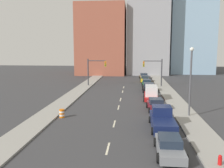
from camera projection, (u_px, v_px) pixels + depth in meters
The scene contains 24 objects.
sidewalk_left at pixel (91, 82), 57.57m from camera, with size 2.79×94.53×0.15m.
sidewalk_right at pixel (160, 82), 56.20m from camera, with size 2.79×94.53×0.15m.
lane_stripe_at_9m at pixel (108, 148), 19.29m from camera, with size 0.16×2.40×0.01m, color beige.
lane_stripe_at_16m at pixel (114, 124), 25.64m from camera, with size 0.16×2.40×0.01m, color beige.
lane_stripe_at_23m at pixel (119, 107), 32.69m from camera, with size 0.16×2.40×0.01m, color beige.
lane_stripe_at_28m at pixel (121, 99), 37.77m from camera, with size 0.16×2.40×0.01m, color beige.
lane_stripe_at_35m at pixel (123, 92), 44.61m from camera, with size 0.16×2.40×0.01m, color beige.
lane_stripe_at_40m at pixel (124, 87), 49.71m from camera, with size 0.16×2.40×0.01m, color beige.
building_brick_left at pixel (102, 40), 75.84m from camera, with size 14.00×16.00×20.33m.
building_office_center at pixel (147, 31), 78.23m from camera, with size 12.00×20.00×25.89m.
building_glass_right at pixel (188, 19), 80.42m from camera, with size 13.00×20.00×34.39m.
traffic_signal_left at pixel (94, 68), 50.83m from camera, with size 3.87×0.35×5.59m.
traffic_signal_right at pixel (156, 69), 49.75m from camera, with size 3.87×0.35×5.59m.
traffic_barrel at pixel (62, 113), 27.84m from camera, with size 0.56×0.56×0.95m.
street_lamp at pixel (191, 77), 27.63m from camera, with size 0.44×0.44×7.80m.
fire_hydrant at pixel (220, 161), 16.23m from camera, with size 0.26×0.26×0.84m.
sedan_gray at pixel (170, 146), 18.13m from camera, with size 2.12×4.71×1.37m.
pickup_truck_navy at pixel (162, 120), 24.15m from camera, with size 2.40×5.81×2.02m.
sedan_maroon at pixel (156, 105), 31.05m from camera, with size 2.29×4.44×1.51m.
box_truck_red at pixel (151, 93), 37.45m from camera, with size 2.44×5.88×2.14m.
sedan_black at pixel (149, 88), 44.79m from camera, with size 2.19×4.77×1.53m.
sedan_green at pixel (147, 83), 51.19m from camera, with size 2.07×4.38×1.38m.
sedan_yellow at pixel (145, 79), 57.55m from camera, with size 2.30×4.33×1.42m.
sedan_tan at pixel (144, 76), 63.31m from camera, with size 2.33×4.33×1.43m.
Camera 1 is at (1.91, -9.16, 7.68)m, focal length 40.00 mm.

